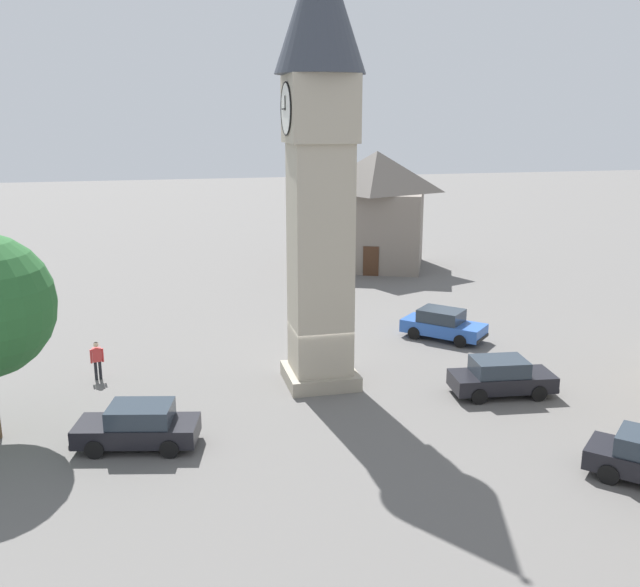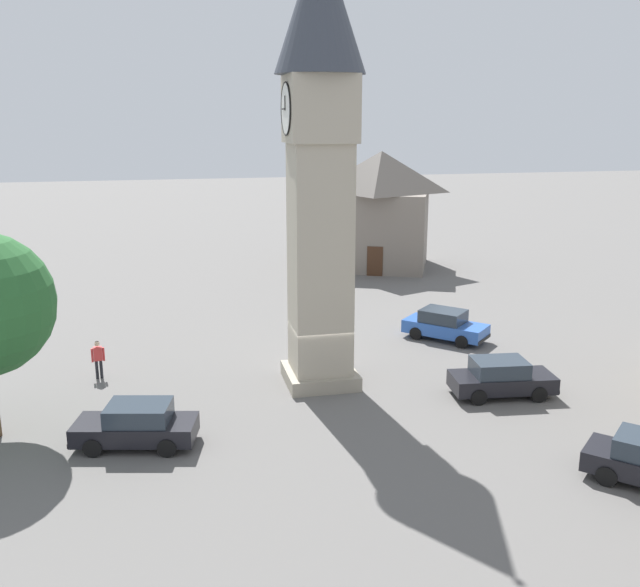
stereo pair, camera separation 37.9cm
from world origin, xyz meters
name	(u,v)px [view 2 (the right image)]	position (x,y,z in m)	size (l,w,h in m)	color
ground_plane	(320,382)	(0.00, 0.00, 0.00)	(200.00, 200.00, 0.00)	#605E5B
clock_tower	(320,131)	(0.00, 0.00, 10.43)	(3.52, 3.52, 17.91)	gray
car_silver_kerb	(445,325)	(4.38, -7.42, 0.76)	(4.13, 4.09, 1.53)	#2D5BB7
car_red_corner	(136,425)	(-4.35, 7.39, 0.76)	(2.55, 4.40, 1.53)	black
car_white_side	(501,378)	(-2.99, -6.82, 0.76)	(2.15, 4.29, 1.53)	black
pedestrian	(98,356)	(2.53, 9.17, 1.01)	(0.27, 0.55, 1.69)	black
building_corner_back	(381,209)	(21.90, -9.44, 4.35)	(8.97, 9.14, 8.51)	slate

